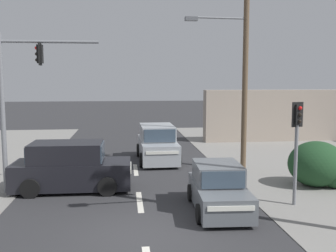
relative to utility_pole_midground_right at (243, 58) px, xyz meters
name	(u,v)px	position (x,y,z in m)	size (l,w,h in m)	color
ground_plane	(144,235)	(-5.00, -7.43, -5.29)	(140.00, 140.00, 0.00)	#303033
lane_dash_mid	(140,202)	(-5.00, -4.43, -5.28)	(0.20, 2.40, 0.01)	silver
lane_dash_far	(136,170)	(-5.00, 0.57, -5.28)	(0.20, 2.40, 0.01)	silver
utility_pole_midground_right	(243,58)	(0.00, 0.00, 0.00)	(3.78, 0.44, 9.84)	brown
traffic_signal_mast	(17,92)	(-9.48, -2.73, -1.45)	(3.69, 0.44, 6.00)	slate
pedestal_signal_right_kerb	(297,136)	(0.28, -5.42, -2.87)	(0.43, 0.31, 3.56)	slate
roadside_bush	(319,165)	(2.30, -3.20, -4.42)	(2.40, 2.06, 1.84)	#1E4223
shopfront_wall_far	(288,115)	(6.00, 8.57, -3.49)	(12.00, 1.00, 3.60)	#A39384
suv_oncoming_near	(157,144)	(-3.77, 2.60, -4.40)	(2.12, 4.57, 1.90)	#A3A8AD
hatchback_oncoming_mid	(218,189)	(-2.43, -5.58, -4.58)	(1.92, 3.71, 1.53)	slate
suv_crossing_left	(71,168)	(-7.60, -2.64, -4.40)	(4.57, 2.13, 1.90)	black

